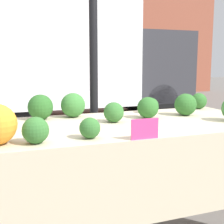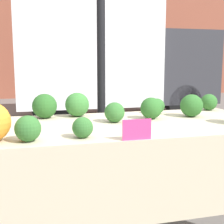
% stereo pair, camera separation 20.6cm
% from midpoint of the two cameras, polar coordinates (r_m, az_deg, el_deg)
% --- Properties ---
extents(building_facade, '(16.00, 0.60, 6.46)m').
position_cam_midpoint_polar(building_facade, '(11.70, -18.06, 18.43)').
color(building_facade, brown).
rests_on(building_facade, ground_plane).
extents(tent_pole, '(0.07, 0.07, 2.33)m').
position_cam_midpoint_polar(tent_pole, '(2.66, -5.61, 7.48)').
color(tent_pole, black).
rests_on(tent_pole, ground_plane).
extents(parked_truck, '(4.27, 1.89, 2.53)m').
position_cam_midpoint_polar(parked_truck, '(7.00, -5.72, 9.78)').
color(parked_truck, white).
rests_on(parked_truck, ground_plane).
extents(market_table, '(2.19, 0.94, 0.83)m').
position_cam_midpoint_polar(market_table, '(2.03, -2.24, -5.10)').
color(market_table, beige).
rests_on(market_table, ground_plane).
extents(broccoli_head_0, '(0.14, 0.14, 0.14)m').
position_cam_midpoint_polar(broccoli_head_0, '(1.63, -17.36, -3.25)').
color(broccoli_head_0, '#336B2D').
rests_on(broccoli_head_0, market_table).
extents(broccoli_head_1, '(0.18, 0.18, 0.18)m').
position_cam_midpoint_polar(broccoli_head_1, '(2.30, -15.48, 0.86)').
color(broccoli_head_1, '#285B23').
rests_on(broccoli_head_1, market_table).
extents(broccoli_head_2, '(0.17, 0.17, 0.17)m').
position_cam_midpoint_polar(broccoli_head_2, '(2.44, 10.97, 1.33)').
color(broccoli_head_2, '#2D6628').
rests_on(broccoli_head_2, market_table).
extents(broccoli_head_3, '(0.18, 0.18, 0.18)m').
position_cam_midpoint_polar(broccoli_head_3, '(2.35, -9.65, 1.24)').
color(broccoli_head_3, '#387533').
rests_on(broccoli_head_3, market_table).
extents(broccoli_head_5, '(0.11, 0.11, 0.11)m').
position_cam_midpoint_polar(broccoli_head_5, '(1.68, -7.59, -2.96)').
color(broccoli_head_5, '#336B2D').
rests_on(broccoli_head_5, market_table).
extents(broccoli_head_6, '(0.12, 0.12, 0.12)m').
position_cam_midpoint_polar(broccoli_head_6, '(2.52, 4.82, 1.18)').
color(broccoli_head_6, '#336B2D').
rests_on(broccoli_head_6, market_table).
extents(broccoli_head_7, '(0.14, 0.14, 0.14)m').
position_cam_midpoint_polar(broccoli_head_7, '(2.12, -2.47, -0.07)').
color(broccoli_head_7, '#336B2D').
rests_on(broccoli_head_7, market_table).
extents(broccoli_head_8, '(0.16, 0.16, 0.16)m').
position_cam_midpoint_polar(broccoli_head_8, '(2.28, 4.02, 0.78)').
color(broccoli_head_8, '#2D6628').
rests_on(broccoli_head_8, market_table).
extents(broccoli_head_9, '(0.14, 0.14, 0.14)m').
position_cam_midpoint_polar(broccoli_head_9, '(2.81, 13.59, 1.96)').
color(broccoli_head_9, '#2D6628').
rests_on(broccoli_head_9, market_table).
extents(price_sign, '(0.16, 0.01, 0.11)m').
position_cam_midpoint_polar(price_sign, '(1.65, 2.48, -3.15)').
color(price_sign, '#E53D84').
rests_on(price_sign, market_table).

